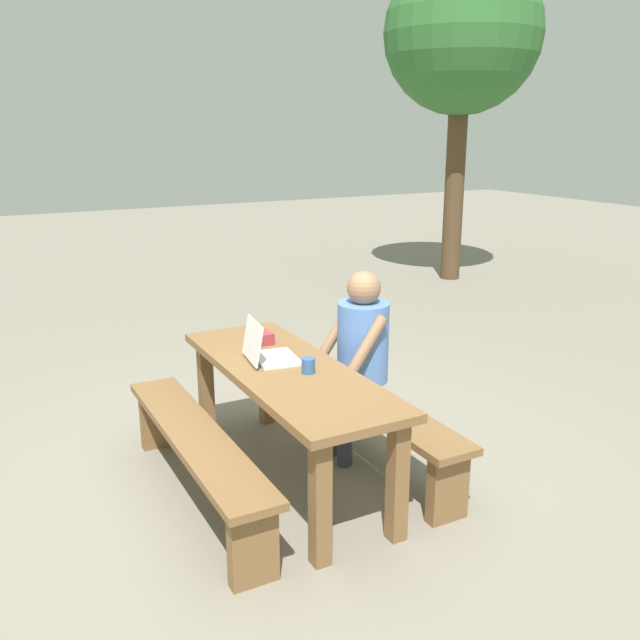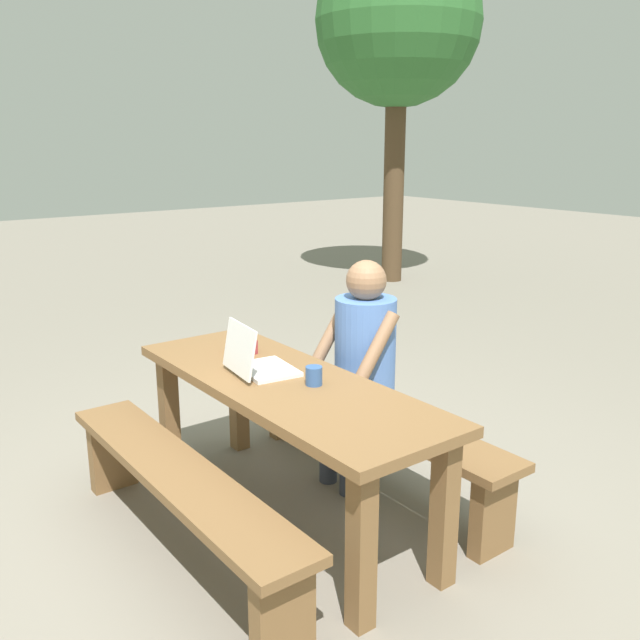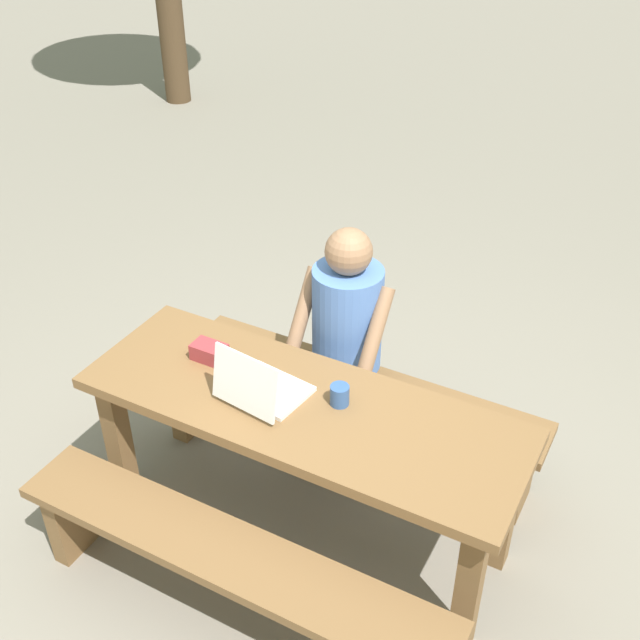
{
  "view_description": "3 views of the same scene",
  "coord_description": "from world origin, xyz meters",
  "px_view_note": "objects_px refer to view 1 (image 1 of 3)",
  "views": [
    {
      "loc": [
        3.46,
        -1.63,
        2.13
      ],
      "look_at": [
        -0.05,
        0.25,
        0.99
      ],
      "focal_mm": 38.15,
      "sensor_mm": 36.0,
      "label": 1
    },
    {
      "loc": [
        2.59,
        -1.75,
        1.86
      ],
      "look_at": [
        -0.05,
        0.25,
        0.99
      ],
      "focal_mm": 38.42,
      "sensor_mm": 36.0,
      "label": 2
    },
    {
      "loc": [
        1.23,
        -2.12,
        2.82
      ],
      "look_at": [
        -0.05,
        0.25,
        0.99
      ],
      "focal_mm": 43.6,
      "sensor_mm": 36.0,
      "label": 3
    }
  ],
  "objects_px": {
    "laptop": "(267,351)",
    "coffee_mug": "(308,366)",
    "picnic_table_front": "(287,387)",
    "tree_right": "(462,37)",
    "small_pouch": "(263,337)",
    "person_seated": "(359,350)"
  },
  "relations": [
    {
      "from": "tree_right",
      "to": "laptop",
      "type": "bearing_deg",
      "value": -49.3
    },
    {
      "from": "picnic_table_front",
      "to": "tree_right",
      "type": "bearing_deg",
      "value": 132.2
    },
    {
      "from": "tree_right",
      "to": "picnic_table_front",
      "type": "bearing_deg",
      "value": -47.8
    },
    {
      "from": "laptop",
      "to": "small_pouch",
      "type": "height_order",
      "value": "laptop"
    },
    {
      "from": "tree_right",
      "to": "small_pouch",
      "type": "bearing_deg",
      "value": -51.02
    },
    {
      "from": "coffee_mug",
      "to": "tree_right",
      "type": "height_order",
      "value": "tree_right"
    },
    {
      "from": "laptop",
      "to": "person_seated",
      "type": "relative_size",
      "value": 0.28
    },
    {
      "from": "coffee_mug",
      "to": "person_seated",
      "type": "xyz_separation_m",
      "value": [
        -0.22,
        0.48,
        -0.04
      ]
    },
    {
      "from": "picnic_table_front",
      "to": "tree_right",
      "type": "height_order",
      "value": "tree_right"
    },
    {
      "from": "picnic_table_front",
      "to": "laptop",
      "type": "xyz_separation_m",
      "value": [
        -0.16,
        -0.06,
        0.19
      ]
    },
    {
      "from": "laptop",
      "to": "small_pouch",
      "type": "xyz_separation_m",
      "value": [
        -0.34,
        0.13,
        -0.02
      ]
    },
    {
      "from": "laptop",
      "to": "small_pouch",
      "type": "relative_size",
      "value": 2.33
    },
    {
      "from": "coffee_mug",
      "to": "tree_right",
      "type": "xyz_separation_m",
      "value": [
        -4.31,
        4.53,
        2.48
      ]
    },
    {
      "from": "laptop",
      "to": "coffee_mug",
      "type": "height_order",
      "value": "laptop"
    },
    {
      "from": "picnic_table_front",
      "to": "small_pouch",
      "type": "xyz_separation_m",
      "value": [
        -0.51,
        0.07,
        0.16
      ]
    },
    {
      "from": "person_seated",
      "to": "tree_right",
      "type": "height_order",
      "value": "tree_right"
    },
    {
      "from": "laptop",
      "to": "tree_right",
      "type": "height_order",
      "value": "tree_right"
    },
    {
      "from": "small_pouch",
      "to": "coffee_mug",
      "type": "relative_size",
      "value": 1.69
    },
    {
      "from": "laptop",
      "to": "coffee_mug",
      "type": "xyz_separation_m",
      "value": [
        0.3,
        0.13,
        -0.02
      ]
    },
    {
      "from": "coffee_mug",
      "to": "tree_right",
      "type": "bearing_deg",
      "value": 133.6
    },
    {
      "from": "laptop",
      "to": "coffee_mug",
      "type": "bearing_deg",
      "value": -149.29
    },
    {
      "from": "person_seated",
      "to": "tree_right",
      "type": "distance_m",
      "value": 6.28
    }
  ]
}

